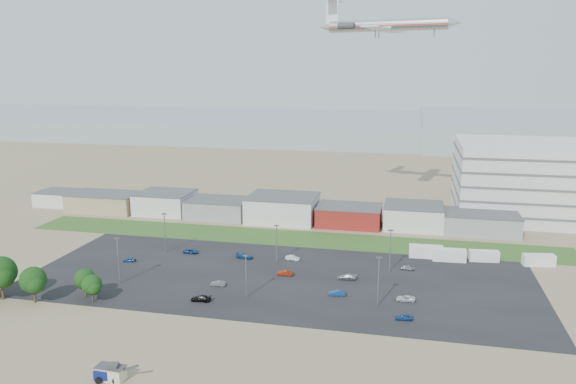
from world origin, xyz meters
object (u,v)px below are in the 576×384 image
(parked_car_2, at_px, (404,317))
(parked_car_3, at_px, (201,298))
(parked_car_4, at_px, (218,283))
(parked_car_8, at_px, (408,268))
(parked_car_5, at_px, (129,260))
(parked_car_12, at_px, (347,277))
(box_trailer_a, at_px, (426,252))
(airliner, at_px, (387,25))
(parked_car_1, at_px, (337,293))
(parked_car_7, at_px, (285,273))
(portable_shed, at_px, (111,373))
(telehandler, at_px, (109,372))
(parked_car_11, at_px, (293,258))
(parked_car_6, at_px, (244,256))
(parked_car_9, at_px, (191,251))
(parked_car_0, at_px, (406,298))

(parked_car_2, height_order, parked_car_3, parked_car_3)
(parked_car_4, distance_m, parked_car_8, 47.06)
(parked_car_4, height_order, parked_car_5, parked_car_4)
(parked_car_8, xyz_separation_m, parked_car_12, (-14.02, -9.75, 0.11))
(box_trailer_a, bearing_deg, parked_car_12, -134.27)
(airliner, xyz_separation_m, parked_car_4, (-32.31, -77.69, -62.16))
(parked_car_1, xyz_separation_m, parked_car_7, (-13.89, 9.50, 0.02))
(parked_car_5, bearing_deg, portable_shed, 17.43)
(parked_car_5, xyz_separation_m, parked_car_8, (70.51, 9.50, 0.01))
(telehandler, relative_size, parked_car_8, 2.21)
(parked_car_2, distance_m, parked_car_3, 42.81)
(parked_car_4, relative_size, parked_car_11, 0.94)
(portable_shed, xyz_separation_m, parked_car_12, (31.79, 52.12, -0.53))
(parked_car_1, relative_size, parked_car_6, 0.83)
(telehandler, xyz_separation_m, parked_car_11, (16.50, 63.02, -0.87))
(box_trailer_a, bearing_deg, parked_car_8, -114.92)
(parked_car_7, bearing_deg, portable_shed, -21.58)
(telehandler, distance_m, parked_car_11, 65.15)
(parked_car_6, distance_m, parked_car_8, 42.17)
(parked_car_4, bearing_deg, parked_car_7, 121.97)
(airliner, relative_size, parked_car_8, 14.94)
(parked_car_12, bearing_deg, parked_car_9, -105.45)
(telehandler, bearing_deg, parked_car_9, 89.80)
(telehandler, height_order, parked_car_7, telehandler)
(portable_shed, bearing_deg, parked_car_5, 118.33)
(parked_car_7, distance_m, parked_car_8, 30.74)
(parked_car_9, bearing_deg, telehandler, -171.46)
(parked_car_4, xyz_separation_m, parked_car_11, (13.02, 21.11, 0.04))
(box_trailer_a, bearing_deg, parked_car_11, -165.99)
(parked_car_5, xyz_separation_m, parked_car_6, (28.34, 9.03, 0.11))
(parked_car_0, bearing_deg, parked_car_6, -118.81)
(parked_car_4, height_order, parked_car_8, parked_car_4)
(airliner, distance_m, parked_car_2, 107.08)
(parked_car_11, height_order, parked_car_12, parked_car_12)
(parked_car_1, distance_m, parked_car_7, 16.82)
(parked_car_2, distance_m, parked_car_6, 50.73)
(parked_car_7, bearing_deg, parked_car_8, 106.41)
(parked_car_0, relative_size, parked_car_9, 1.00)
(airliner, height_order, parked_car_1, airliner)
(parked_car_9, bearing_deg, parked_car_3, -156.03)
(parked_car_4, height_order, parked_car_9, parked_car_4)
(parked_car_2, bearing_deg, parked_car_5, -111.95)
(parked_car_4, bearing_deg, parked_car_8, 111.53)
(airliner, relative_size, parked_car_12, 10.57)
(portable_shed, bearing_deg, parked_car_4, 88.52)
(parked_car_9, relative_size, parked_car_11, 1.10)
(parked_car_5, height_order, parked_car_11, parked_car_11)
(parked_car_7, relative_size, parked_car_12, 0.85)
(telehandler, relative_size, parked_car_0, 1.75)
(parked_car_2, distance_m, parked_car_7, 34.19)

